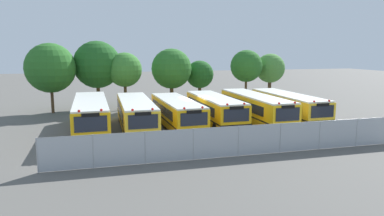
% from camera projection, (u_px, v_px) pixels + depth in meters
% --- Properties ---
extents(ground_plane, '(160.00, 160.00, 0.00)m').
position_uv_depth(ground_plane, '(197.00, 126.00, 30.75)').
color(ground_plane, '#595651').
extents(school_bus_0, '(2.65, 11.55, 2.74)m').
position_uv_depth(school_bus_0, '(91.00, 114.00, 28.20)').
color(school_bus_0, '#EAA80C').
rests_on(school_bus_0, ground_plane).
extents(school_bus_1, '(2.69, 10.85, 2.63)m').
position_uv_depth(school_bus_1, '(136.00, 113.00, 29.00)').
color(school_bus_1, yellow).
rests_on(school_bus_1, ground_plane).
extents(school_bus_2, '(2.71, 10.19, 2.54)m').
position_uv_depth(school_bus_2, '(177.00, 112.00, 29.84)').
color(school_bus_2, '#EAA80C').
rests_on(school_bus_2, ground_plane).
extents(school_bus_3, '(2.55, 9.96, 2.63)m').
position_uv_depth(school_bus_3, '(215.00, 109.00, 30.99)').
color(school_bus_3, '#EAA80C').
rests_on(school_bus_3, ground_plane).
extents(school_bus_4, '(2.46, 11.21, 2.69)m').
position_uv_depth(school_bus_4, '(255.00, 108.00, 31.68)').
color(school_bus_4, yellow).
rests_on(school_bus_4, ground_plane).
extents(school_bus_5, '(2.58, 10.73, 2.61)m').
position_uv_depth(school_bus_5, '(288.00, 106.00, 33.01)').
color(school_bus_5, yellow).
rests_on(school_bus_5, ground_plane).
extents(tree_0, '(5.10, 5.10, 7.22)m').
position_uv_depth(tree_0, '(51.00, 67.00, 36.60)').
color(tree_0, '#4C3823').
rests_on(tree_0, ground_plane).
extents(tree_1, '(5.16, 5.16, 7.49)m').
position_uv_depth(tree_1, '(97.00, 65.00, 39.02)').
color(tree_1, '#4C3823').
rests_on(tree_1, ground_plane).
extents(tree_2, '(3.76, 3.76, 6.24)m').
position_uv_depth(tree_2, '(125.00, 69.00, 38.92)').
color(tree_2, '#4C3823').
rests_on(tree_2, ground_plane).
extents(tree_3, '(4.56, 4.56, 6.67)m').
position_uv_depth(tree_3, '(171.00, 69.00, 40.59)').
color(tree_3, '#4C3823').
rests_on(tree_3, ground_plane).
extents(tree_4, '(3.31, 3.31, 5.26)m').
position_uv_depth(tree_4, '(200.00, 75.00, 42.69)').
color(tree_4, '#4C3823').
rests_on(tree_4, ground_plane).
extents(tree_5, '(3.83, 3.83, 6.52)m').
position_uv_depth(tree_5, '(247.00, 66.00, 42.78)').
color(tree_5, '#4C3823').
rests_on(tree_5, ground_plane).
extents(tree_6, '(3.63, 3.63, 6.06)m').
position_uv_depth(tree_6, '(269.00, 68.00, 44.66)').
color(tree_6, '#4C3823').
rests_on(tree_6, ground_plane).
extents(chainlink_fence, '(23.00, 0.07, 1.92)m').
position_uv_depth(chainlink_fence, '(238.00, 140.00, 21.87)').
color(chainlink_fence, '#9EA0A3').
rests_on(chainlink_fence, ground_plane).
extents(traffic_cone, '(0.38, 0.38, 0.50)m').
position_uv_depth(traffic_cone, '(240.00, 148.00, 22.85)').
color(traffic_cone, '#EA5914').
rests_on(traffic_cone, ground_plane).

